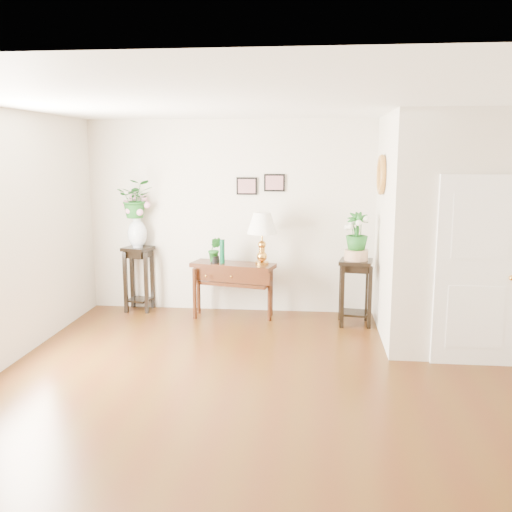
# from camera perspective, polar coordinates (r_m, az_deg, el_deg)

# --- Properties ---
(floor) EXTENTS (6.00, 5.50, 0.02)m
(floor) POSITION_cam_1_polar(r_m,az_deg,el_deg) (5.96, 2.30, -12.66)
(floor) COLOR #4A240D
(floor) RESTS_ON ground
(ceiling) EXTENTS (6.00, 5.50, 0.02)m
(ceiling) POSITION_cam_1_polar(r_m,az_deg,el_deg) (5.51, 2.52, 15.25)
(ceiling) COLOR white
(ceiling) RESTS_ON ground
(wall_back) EXTENTS (6.00, 0.02, 2.80)m
(wall_back) POSITION_cam_1_polar(r_m,az_deg,el_deg) (8.29, 3.57, 3.87)
(wall_back) COLOR silver
(wall_back) RESTS_ON ground
(wall_front) EXTENTS (6.00, 0.02, 2.80)m
(wall_front) POSITION_cam_1_polar(r_m,az_deg,el_deg) (2.90, -0.97, -8.25)
(wall_front) COLOR silver
(wall_front) RESTS_ON ground
(partition) EXTENTS (1.80, 1.95, 2.80)m
(partition) POSITION_cam_1_polar(r_m,az_deg,el_deg) (7.52, 19.47, 2.65)
(partition) COLOR silver
(partition) RESTS_ON floor
(door) EXTENTS (0.90, 0.05, 2.10)m
(door) POSITION_cam_1_polar(r_m,az_deg,el_deg) (6.62, 21.27, -1.51)
(door) COLOR white
(door) RESTS_ON floor
(art_print_left) EXTENTS (0.30, 0.02, 0.25)m
(art_print_left) POSITION_cam_1_polar(r_m,az_deg,el_deg) (8.28, -0.93, 7.01)
(art_print_left) COLOR black
(art_print_left) RESTS_ON wall_back
(art_print_right) EXTENTS (0.30, 0.02, 0.25)m
(art_print_right) POSITION_cam_1_polar(r_m,az_deg,el_deg) (8.24, 1.86, 7.33)
(art_print_right) COLOR black
(art_print_right) RESTS_ON wall_back
(wall_ornament) EXTENTS (0.07, 0.51, 0.51)m
(wall_ornament) POSITION_cam_1_polar(r_m,az_deg,el_deg) (7.43, 12.42, 7.94)
(wall_ornament) COLOR #B28428
(wall_ornament) RESTS_ON partition
(console_table) EXTENTS (1.24, 0.65, 0.79)m
(console_table) POSITION_cam_1_polar(r_m,az_deg,el_deg) (8.13, -2.30, -3.45)
(console_table) COLOR #361C0F
(console_table) RESTS_ON floor
(table_lamp) EXTENTS (0.49, 0.49, 0.73)m
(table_lamp) POSITION_cam_1_polar(r_m,az_deg,el_deg) (7.94, 0.60, 1.70)
(table_lamp) COLOR #C68B34
(table_lamp) RESTS_ON console_table
(green_vase) EXTENTS (0.09, 0.09, 0.34)m
(green_vase) POSITION_cam_1_polar(r_m,az_deg,el_deg) (8.04, -3.40, 0.49)
(green_vase) COLOR #094729
(green_vase) RESTS_ON console_table
(potted_plant) EXTENTS (0.20, 0.16, 0.35)m
(potted_plant) POSITION_cam_1_polar(r_m,az_deg,el_deg) (8.06, -4.13, 0.53)
(potted_plant) COLOR #1A591C
(potted_plant) RESTS_ON console_table
(plant_stand_a) EXTENTS (0.46, 0.46, 0.96)m
(plant_stand_a) POSITION_cam_1_polar(r_m,az_deg,el_deg) (8.65, -11.62, -2.24)
(plant_stand_a) COLOR black
(plant_stand_a) RESTS_ON floor
(porcelain_vase) EXTENTS (0.28, 0.28, 0.48)m
(porcelain_vase) POSITION_cam_1_polar(r_m,az_deg,el_deg) (8.53, -11.79, 2.38)
(porcelain_vase) COLOR white
(porcelain_vase) RESTS_ON plant_stand_a
(lily_arrangement) EXTENTS (0.58, 0.52, 0.56)m
(lily_arrangement) POSITION_cam_1_polar(r_m,az_deg,el_deg) (8.48, -11.90, 5.43)
(lily_arrangement) COLOR #1A591C
(lily_arrangement) RESTS_ON porcelain_vase
(plant_stand_b) EXTENTS (0.48, 0.48, 0.90)m
(plant_stand_b) POSITION_cam_1_polar(r_m,az_deg,el_deg) (7.90, 9.87, -3.60)
(plant_stand_b) COLOR black
(plant_stand_b) RESTS_ON floor
(ceramic_bowl) EXTENTS (0.42, 0.42, 0.14)m
(ceramic_bowl) POSITION_cam_1_polar(r_m,az_deg,el_deg) (7.79, 9.99, 0.18)
(ceramic_bowl) COLOR tan
(ceramic_bowl) RESTS_ON plant_stand_b
(narcissus) EXTENTS (0.31, 0.31, 0.52)m
(narcissus) POSITION_cam_1_polar(r_m,az_deg,el_deg) (7.75, 10.06, 2.38)
(narcissus) COLOR #1A591C
(narcissus) RESTS_ON ceramic_bowl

